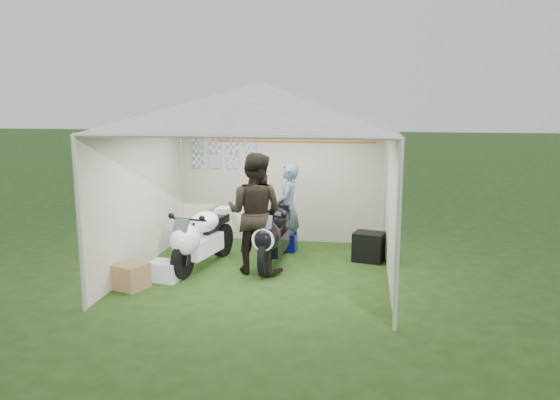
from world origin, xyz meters
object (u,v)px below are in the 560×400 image
at_px(motorcycle_white, 201,237).
at_px(motorcycle_black, 273,234).
at_px(canopy_tent, 262,110).
at_px(crate_1, 131,276).
at_px(paddock_stand, 285,242).
at_px(person_blue_jacket, 288,208).
at_px(equipment_box, 369,247).
at_px(person_dark_jacket, 255,213).
at_px(crate_0, 165,271).

height_order(motorcycle_white, motorcycle_black, motorcycle_black).
bearing_deg(canopy_tent, crate_1, -147.33).
distance_m(paddock_stand, person_blue_jacket, 0.64).
distance_m(motorcycle_white, equipment_box, 2.86).
height_order(person_dark_jacket, crate_1, person_dark_jacket).
bearing_deg(canopy_tent, motorcycle_black, 68.22).
distance_m(motorcycle_white, paddock_stand, 1.77).
bearing_deg(crate_1, person_dark_jacket, 32.60).
xyz_separation_m(canopy_tent, paddock_stand, (0.18, 1.22, -2.41)).
height_order(paddock_stand, equipment_box, equipment_box).
bearing_deg(person_dark_jacket, motorcycle_black, -109.25).
bearing_deg(crate_0, paddock_stand, 50.79).
bearing_deg(paddock_stand, canopy_tent, -98.55).
relative_size(person_dark_jacket, person_blue_jacket, 1.20).
bearing_deg(crate_0, equipment_box, 26.31).
height_order(paddock_stand, crate_1, crate_1).
distance_m(canopy_tent, person_blue_jacket, 2.18).
distance_m(person_dark_jacket, person_blue_jacket, 1.38).
bearing_deg(person_blue_jacket, motorcycle_black, -3.84).
relative_size(motorcycle_white, paddock_stand, 4.45).
distance_m(canopy_tent, crate_0, 2.88).
bearing_deg(crate_1, person_blue_jacket, 49.99).
xyz_separation_m(canopy_tent, equipment_box, (1.70, 0.82, -2.33)).
xyz_separation_m(person_dark_jacket, crate_1, (-1.64, -1.05, -0.78)).
relative_size(paddock_stand, crate_0, 0.96).
relative_size(canopy_tent, person_dark_jacket, 2.93).
bearing_deg(person_dark_jacket, person_blue_jacket, -93.06).
relative_size(motorcycle_white, person_blue_jacket, 1.20).
relative_size(motorcycle_white, equipment_box, 3.84).
relative_size(canopy_tent, person_blue_jacket, 3.53).
height_order(person_dark_jacket, crate_0, person_dark_jacket).
bearing_deg(person_dark_jacket, paddock_stand, -90.93).
relative_size(motorcycle_white, person_dark_jacket, 0.99).
height_order(canopy_tent, person_blue_jacket, canopy_tent).
height_order(canopy_tent, crate_1, canopy_tent).
distance_m(person_dark_jacket, crate_1, 2.10).
distance_m(canopy_tent, motorcycle_white, 2.28).
height_order(motorcycle_black, crate_1, motorcycle_black).
bearing_deg(equipment_box, canopy_tent, -154.29).
relative_size(motorcycle_black, person_blue_jacket, 1.24).
bearing_deg(person_blue_jacket, person_dark_jacket, -11.49).
relative_size(motorcycle_black, paddock_stand, 4.61).
bearing_deg(canopy_tent, paddock_stand, 81.45).
xyz_separation_m(person_dark_jacket, person_blue_jacket, (0.35, 1.32, -0.16)).
bearing_deg(motorcycle_white, person_dark_jacket, 9.10).
relative_size(motorcycle_white, motorcycle_black, 0.97).
relative_size(equipment_box, crate_1, 1.21).
distance_m(equipment_box, crate_1, 3.96).
xyz_separation_m(paddock_stand, person_blue_jacket, (0.06, 0.04, 0.64)).
bearing_deg(canopy_tent, person_dark_jacket, -146.27).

